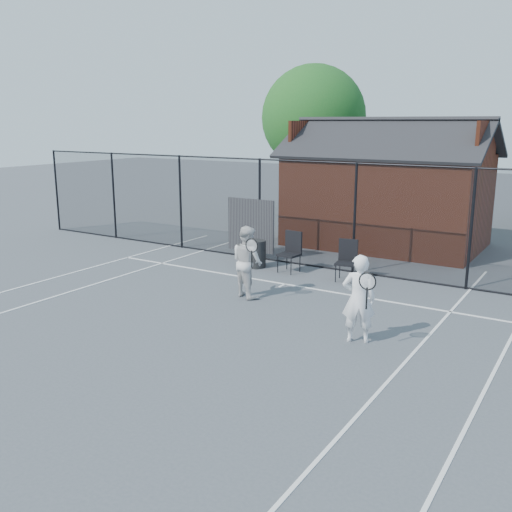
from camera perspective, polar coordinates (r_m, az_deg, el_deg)
The scene contains 10 objects.
ground at distance 12.13m, azimuth -4.02°, elevation -6.18°, with size 80.00×80.00×0.00m, color #474C51.
court_lines at distance 11.15m, azimuth -8.04°, elevation -8.03°, with size 11.02×18.00×0.01m.
fence at distance 16.09m, azimuth 5.52°, elevation 3.97°, with size 22.04×3.00×3.00m.
clubhouse at distance 19.42m, azimuth 12.99°, elevation 5.78°, with size 6.50×4.36×4.19m.
tree_left at distance 25.36m, azimuth 5.79°, elevation 13.58°, with size 4.48×4.48×6.44m.
player_front at distance 10.74m, azimuth 10.23°, elevation -4.21°, with size 0.81×0.66×1.68m.
player_back at distance 13.33m, azimuth -0.88°, elevation -0.55°, with size 1.01×0.90×1.69m.
chair_left at distance 14.87m, azimuth 8.98°, elevation -0.54°, with size 0.50×0.52×1.05m, color black.
chair_right at distance 15.57m, azimuth 3.32°, elevation 0.32°, with size 0.52×0.55×1.09m, color black.
waste_bin at distance 16.12m, azimuth 0.04°, elevation 0.22°, with size 0.53×0.53×0.78m, color black.
Camera 1 is at (6.76, -9.23, 4.04)m, focal length 40.00 mm.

